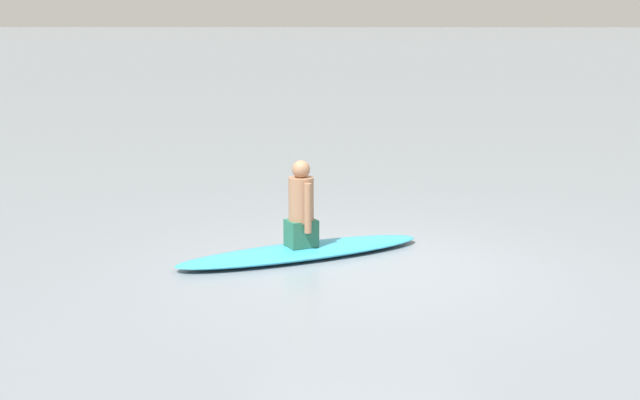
% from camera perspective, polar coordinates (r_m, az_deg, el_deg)
% --- Properties ---
extents(ground_plane, '(400.00, 400.00, 0.00)m').
position_cam_1_polar(ground_plane, '(9.98, 2.81, -4.02)').
color(ground_plane, gray).
extents(surfboard, '(2.96, 2.07, 0.12)m').
position_cam_1_polar(surfboard, '(10.22, -1.19, -3.28)').
color(surfboard, '#339EC6').
rests_on(surfboard, ground).
extents(person_paddler, '(0.41, 0.41, 0.99)m').
position_cam_1_polar(person_paddler, '(10.10, -1.20, -0.49)').
color(person_paddler, '#26664C').
rests_on(person_paddler, surfboard).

